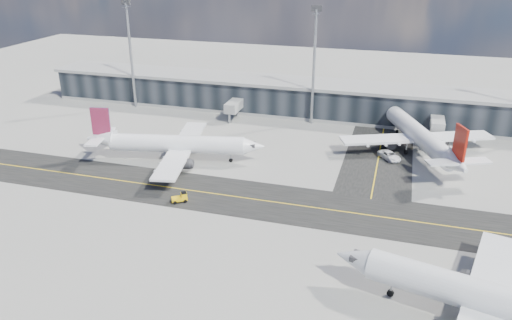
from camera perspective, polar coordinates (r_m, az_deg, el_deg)
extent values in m
plane|color=gray|center=(85.35, 0.29, -5.88)|extent=(300.00, 300.00, 0.00)
cube|color=black|center=(88.73, 1.02, -4.67)|extent=(180.00, 14.00, 0.02)
cube|color=black|center=(114.42, 13.99, 1.25)|extent=(14.00, 50.00, 0.02)
cube|color=yellow|center=(88.72, 1.02, -4.66)|extent=(180.00, 0.25, 0.01)
cube|color=yellow|center=(114.41, 13.99, 1.26)|extent=(0.25, 50.00, 0.01)
cube|color=black|center=(133.66, 6.97, 6.77)|extent=(150.00, 12.00, 8.00)
cube|color=gray|center=(132.49, 7.07, 8.60)|extent=(152.00, 13.00, 0.80)
cube|color=gray|center=(134.72, 6.90, 5.30)|extent=(150.00, 12.20, 0.80)
cube|color=gray|center=(131.06, -2.35, 6.36)|extent=(3.00, 10.00, 2.40)
cylinder|color=gray|center=(127.26, -3.06, 4.74)|extent=(0.60, 0.60, 2.40)
cube|color=gray|center=(124.87, 19.99, 4.08)|extent=(3.00, 10.00, 2.40)
cylinder|color=gray|center=(120.88, 19.93, 2.32)|extent=(0.60, 0.60, 2.40)
cylinder|color=gray|center=(141.69, -14.09, 11.37)|extent=(0.70, 0.70, 28.00)
cube|color=#2D2D30|center=(139.62, -14.67, 17.07)|extent=(2.50, 0.50, 1.40)
cylinder|color=gray|center=(124.46, 6.62, 10.32)|extent=(0.70, 0.70, 28.00)
cube|color=#2D2D30|center=(122.10, 6.94, 16.82)|extent=(2.50, 0.50, 1.40)
cylinder|color=white|center=(104.98, -9.00, 1.84)|extent=(28.16, 9.25, 3.73)
cone|color=white|center=(102.40, -0.35, 1.58)|extent=(5.32, 4.59, 3.73)
cone|color=white|center=(109.79, -17.33, 2.32)|extent=(6.23, 4.77, 3.73)
cube|color=white|center=(105.10, -8.47, 1.35)|extent=(10.91, 32.00, 0.47)
cylinder|color=#2D2D30|center=(110.34, -7.33, 1.93)|extent=(4.27, 2.89, 2.14)
cylinder|color=#2D2D30|center=(100.27, -8.63, -0.40)|extent=(4.27, 2.89, 2.14)
cube|color=silver|center=(110.07, -7.35, 2.29)|extent=(1.90, 0.74, 0.75)
cube|color=silver|center=(99.98, -8.65, -0.01)|extent=(1.90, 0.74, 0.75)
cube|color=#611A43|center=(108.35, -17.34, 4.25)|extent=(3.92, 1.19, 5.78)
cube|color=white|center=(109.60, -17.36, 2.60)|extent=(4.80, 11.49, 0.33)
cube|color=#2D2D30|center=(102.30, -0.61, 1.78)|extent=(2.24, 2.38, 0.65)
cylinder|color=gray|center=(103.90, -2.90, 0.32)|extent=(0.26, 0.26, 1.87)
cylinder|color=black|center=(104.17, -2.90, -0.03)|extent=(0.89, 0.49, 0.84)
cylinder|color=black|center=(108.90, -9.03, 0.82)|extent=(1.10, 0.66, 1.03)
cylinder|color=black|center=(103.92, -9.74, -0.36)|extent=(1.10, 0.66, 1.03)
cylinder|color=white|center=(113.52, 18.14, 2.72)|extent=(15.17, 28.87, 3.96)
cone|color=white|center=(128.13, 15.21, 5.37)|extent=(5.56, 6.09, 3.96)
cone|color=white|center=(98.98, 22.08, -0.50)|extent=(5.95, 7.00, 3.96)
cube|color=white|center=(114.69, 17.89, 2.43)|extent=(32.90, 17.61, 0.49)
cylinder|color=#2D2D30|center=(113.67, 14.89, 2.02)|extent=(3.71, 4.71, 2.27)
cylinder|color=#2D2D30|center=(118.39, 20.27, 2.19)|extent=(3.71, 4.71, 2.27)
cube|color=silver|center=(113.39, 14.93, 2.39)|extent=(1.13, 1.98, 0.79)
cube|color=silver|center=(118.13, 20.33, 2.54)|extent=(1.13, 1.98, 0.79)
cube|color=#A3170B|center=(97.90, 22.31, 1.84)|extent=(2.02, 4.00, 6.13)
cube|color=white|center=(98.76, 22.13, -0.18)|extent=(12.01, 7.16, 0.35)
cube|color=#2D2D30|center=(127.58, 15.31, 5.47)|extent=(2.77, 2.67, 0.69)
cylinder|color=gray|center=(124.65, 15.86, 3.45)|extent=(0.31, 0.31, 1.98)
cylinder|color=black|center=(124.89, 15.83, 3.13)|extent=(0.66, 0.95, 0.89)
cylinder|color=black|center=(112.69, 16.75, 0.88)|extent=(0.88, 1.19, 1.09)
cylinder|color=black|center=(115.10, 19.48, 0.99)|extent=(0.88, 1.19, 1.09)
cylinder|color=silver|center=(65.66, 25.85, -14.35)|extent=(30.18, 10.91, 4.01)
cone|color=silver|center=(67.61, 11.28, -11.00)|extent=(5.81, 5.07, 4.01)
cube|color=silver|center=(66.23, 24.82, -14.87)|extent=(12.82, 34.32, 0.50)
cylinder|color=#2D2D30|center=(71.82, 24.46, -12.67)|extent=(4.63, 3.22, 2.31)
cube|color=silver|center=(71.38, 24.56, -12.15)|extent=(2.04, 0.86, 0.80)
cube|color=#2D2D30|center=(67.27, 11.71, -10.83)|extent=(2.46, 2.61, 0.70)
cylinder|color=gray|center=(68.21, 15.17, -13.98)|extent=(0.29, 0.29, 2.01)
cylinder|color=black|center=(68.66, 15.10, -14.48)|extent=(0.96, 0.55, 0.90)
cylinder|color=black|center=(70.13, 26.44, -15.40)|extent=(1.19, 0.74, 1.10)
cube|color=yellow|center=(88.99, -8.74, -4.38)|extent=(2.99, 2.56, 0.64)
cube|color=yellow|center=(88.81, -8.24, -3.98)|extent=(1.49, 1.54, 0.82)
cube|color=black|center=(88.66, -8.25, -3.79)|extent=(1.39, 1.45, 0.23)
cylinder|color=black|center=(89.78, -8.21, -4.35)|extent=(0.66, 0.54, 0.64)
cylinder|color=black|center=(88.73, -8.09, -4.69)|extent=(0.66, 0.54, 0.64)
cylinder|color=black|center=(89.59, -9.36, -4.49)|extent=(0.66, 0.54, 0.64)
cylinder|color=black|center=(88.55, -9.26, -4.83)|extent=(0.66, 0.54, 0.64)
imported|color=white|center=(109.08, 15.01, 0.49)|extent=(5.69, 6.25, 1.62)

